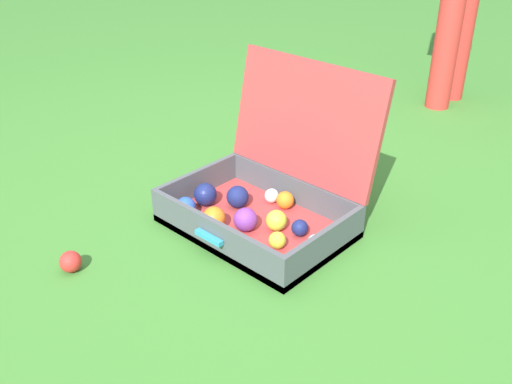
% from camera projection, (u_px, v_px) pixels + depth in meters
% --- Properties ---
extents(ground_plane, '(16.00, 16.00, 0.00)m').
position_uv_depth(ground_plane, '(259.00, 241.00, 1.88)').
color(ground_plane, '#3D7A2D').
extents(open_suitcase, '(0.59, 0.52, 0.52)m').
position_uv_depth(open_suitcase, '(266.00, 192.00, 1.93)').
color(open_suitcase, '#B23838').
rests_on(open_suitcase, ground).
extents(stray_ball_on_grass, '(0.07, 0.07, 0.07)m').
position_uv_depth(stray_ball_on_grass, '(71.00, 262.00, 1.72)').
color(stray_ball_on_grass, red).
rests_on(stray_ball_on_grass, ground).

